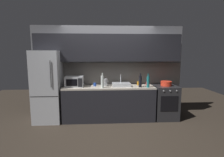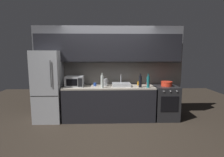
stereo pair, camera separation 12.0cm
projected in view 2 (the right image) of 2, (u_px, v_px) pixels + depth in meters
ground_plane at (109, 135)px, 3.82m from camera, size 10.00×10.00×0.00m
back_wall at (109, 61)px, 4.78m from camera, size 4.12×0.44×2.50m
counter_run at (109, 103)px, 4.64m from camera, size 2.38×0.60×0.90m
refrigerator at (48, 86)px, 4.53m from camera, size 0.68×0.69×1.83m
oven_range at (166, 103)px, 4.69m from camera, size 0.60×0.62×0.90m
microwave at (75, 81)px, 4.55m from camera, size 0.46×0.35×0.27m
sink_basin at (121, 85)px, 4.61m from camera, size 0.48×0.38×0.30m
kettle at (104, 82)px, 4.63m from camera, size 0.20×0.17×0.22m
wine_bottle_teal at (148, 82)px, 4.41m from camera, size 0.07×0.07×0.35m
wine_bottle_clear at (102, 82)px, 4.36m from camera, size 0.08×0.08×0.38m
wine_bottle_dark at (140, 81)px, 4.43m from camera, size 0.08×0.08×0.36m
mug_red at (148, 84)px, 4.75m from camera, size 0.07×0.07×0.09m
mug_blue at (95, 84)px, 4.62m from camera, size 0.08×0.08×0.09m
mug_amber at (139, 83)px, 4.73m from camera, size 0.08×0.08×0.10m
cooking_pot at (167, 84)px, 4.62m from camera, size 0.29×0.29×0.12m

